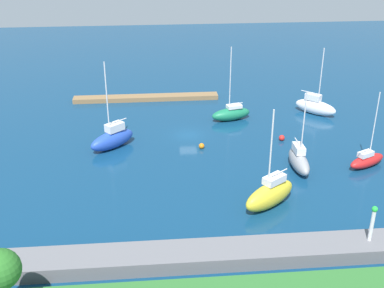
{
  "coord_description": "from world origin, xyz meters",
  "views": [
    {
      "loc": [
        5.3,
        65.58,
        29.33
      ],
      "look_at": [
        0.0,
        6.35,
        1.5
      ],
      "focal_mm": 45.99,
      "sensor_mm": 36.0,
      "label": 1
    }
  ],
  "objects": [
    {
      "name": "sailboat_white_along_channel",
      "position": [
        -21.11,
        -6.59,
        1.32
      ],
      "size": [
        6.38,
        6.21,
        10.84
      ],
      "rotation": [
        0.0,
        0.0,
        2.38
      ],
      "color": "white",
      "rests_on": "water"
    },
    {
      "name": "sailboat_blue_west_end",
      "position": [
        10.73,
        3.37,
        1.4
      ],
      "size": [
        6.79,
        6.31,
        12.28
      ],
      "rotation": [
        0.0,
        0.0,
        0.72
      ],
      "color": "#2347B2",
      "rests_on": "water"
    },
    {
      "name": "mooring_buoy_red",
      "position": [
        -13.16,
        3.13,
        0.41
      ],
      "size": [
        0.83,
        0.83,
        0.83
      ],
      "primitive_type": "sphere",
      "color": "red",
      "rests_on": "water"
    },
    {
      "name": "water",
      "position": [
        0.0,
        0.0,
        0.0
      ],
      "size": [
        160.0,
        160.0,
        0.0
      ],
      "primitive_type": "plane",
      "color": "navy",
      "rests_on": "ground"
    },
    {
      "name": "park_tree_west",
      "position": [
        16.97,
        35.24,
        5.31
      ],
      "size": [
        3.17,
        3.17,
        5.55
      ],
      "color": "brown",
      "rests_on": "shoreline_park"
    },
    {
      "name": "mooring_buoy_orange",
      "position": [
        -1.48,
        4.71,
        0.38
      ],
      "size": [
        0.76,
        0.76,
        0.76
      ],
      "primitive_type": "sphere",
      "color": "orange",
      "rests_on": "water"
    },
    {
      "name": "sailboat_gray_off_beacon",
      "position": [
        -13.04,
        11.84,
        1.26
      ],
      "size": [
        1.96,
        6.49,
        10.5
      ],
      "rotation": [
        0.0,
        0.0,
        1.58
      ],
      "color": "gray",
      "rests_on": "water"
    },
    {
      "name": "breakwater",
      "position": [
        0.0,
        29.03,
        0.71
      ],
      "size": [
        58.07,
        3.55,
        1.42
      ],
      "primitive_type": "cube",
      "color": "slate",
      "rests_on": "ground"
    },
    {
      "name": "sailboat_yellow_inner_mooring",
      "position": [
        -7.35,
        20.13,
        1.55
      ],
      "size": [
        7.15,
        5.99,
        11.56
      ],
      "rotation": [
        0.0,
        0.0,
        0.62
      ],
      "color": "yellow",
      "rests_on": "water"
    },
    {
      "name": "sailboat_red_far_south",
      "position": [
        -21.9,
        11.97,
        0.94
      ],
      "size": [
        5.89,
        4.04,
        10.0
      ],
      "rotation": [
        0.0,
        0.0,
        3.6
      ],
      "color": "red",
      "rests_on": "water"
    },
    {
      "name": "pier_dock",
      "position": [
        6.05,
        -15.66,
        0.39
      ],
      "size": [
        25.01,
        2.2,
        0.77
      ],
      "primitive_type": "cube",
      "color": "olive",
      "rests_on": "ground"
    },
    {
      "name": "harbor_beacon",
      "position": [
        -14.79,
        29.03,
        3.57
      ],
      "size": [
        0.56,
        0.56,
        3.73
      ],
      "color": "silver",
      "rests_on": "breakwater"
    },
    {
      "name": "sailboat_green_lone_south",
      "position": [
        -7.19,
        -5.24,
        1.09
      ],
      "size": [
        6.72,
        3.83,
        11.67
      ],
      "rotation": [
        0.0,
        0.0,
        0.27
      ],
      "color": "#19724C",
      "rests_on": "water"
    }
  ]
}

